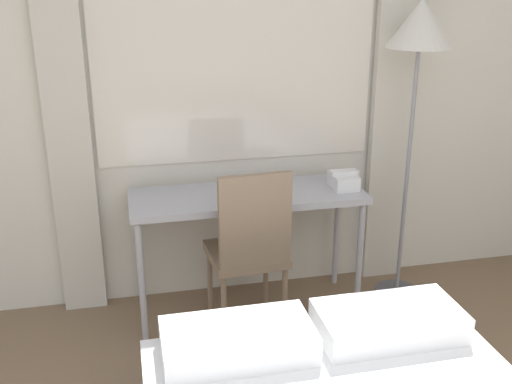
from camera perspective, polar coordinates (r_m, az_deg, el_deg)
wall_back_with_window at (r=3.47m, az=-3.62°, el=11.17°), size 5.55×0.13×2.70m
desk at (r=3.37m, az=-0.83°, el=-1.17°), size 1.31×0.46×0.74m
desk_chair at (r=3.20m, az=-0.62°, el=-5.01°), size 0.43×0.43×0.96m
standing_lamp at (r=3.44m, az=15.25°, el=13.41°), size 0.36×0.36×1.77m
telephone at (r=3.45m, az=8.33°, el=1.12°), size 0.16×0.18×0.10m
book at (r=3.30m, az=0.15°, el=-0.10°), size 0.23×0.21×0.02m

